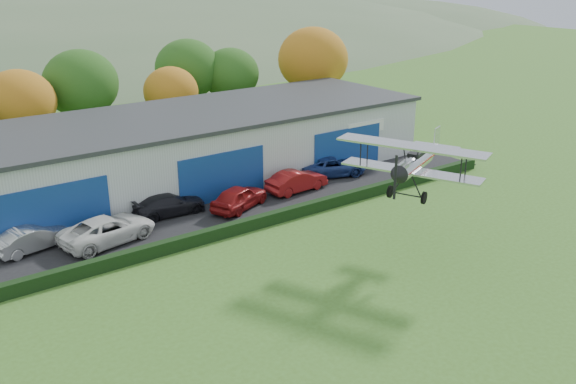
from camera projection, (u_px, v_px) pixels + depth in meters
ground at (389, 373)px, 26.27m from camera, size 300.00×300.00×0.00m
apron at (206, 210)px, 43.85m from camera, size 48.00×9.00×0.05m
hedge at (242, 226)px, 40.08m from camera, size 46.00×0.60×0.80m
hangar at (183, 147)px, 49.35m from camera, size 40.60×12.60×5.30m
tree_belt at (74, 92)px, 55.62m from camera, size 75.70×13.22×10.12m
car_1 at (33, 238)px, 37.32m from camera, size 4.81×2.51×1.51m
car_2 at (108, 229)px, 38.37m from camera, size 6.39×3.85×1.66m
car_3 at (168, 204)px, 42.68m from camera, size 5.27×2.38×1.50m
car_4 at (239, 197)px, 43.73m from camera, size 5.29×3.75×1.67m
car_5 at (297, 181)px, 47.12m from camera, size 5.03×2.01×1.63m
car_6 at (332, 166)px, 50.69m from camera, size 6.12×4.18×1.56m
biplane at (417, 160)px, 35.87m from camera, size 7.65×8.42×3.22m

